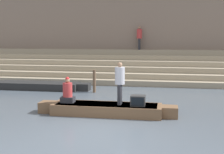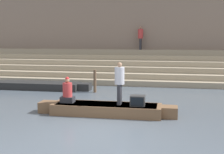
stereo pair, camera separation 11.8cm
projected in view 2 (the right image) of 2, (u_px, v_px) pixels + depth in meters
ground_plane at (97, 130)px, 10.11m from camera, size 120.00×120.00×0.00m
ghat_steps at (135, 70)px, 21.28m from camera, size 36.00×4.06×2.07m
back_wall at (139, 33)px, 22.96m from camera, size 34.20×1.28×6.56m
rowboat_main at (106, 109)px, 12.11m from camera, size 5.42×1.28×0.42m
person_standing at (119, 80)px, 11.90m from camera, size 0.37×0.37×1.63m
person_rowing at (67, 92)px, 12.33m from camera, size 0.52×0.41×1.02m
tv_set at (138, 101)px, 11.74m from camera, size 0.55×0.44×0.40m
moored_boat_shore at (39, 85)px, 17.99m from camera, size 6.07×1.32×0.40m
mooring_post at (95, 81)px, 16.86m from camera, size 0.16×0.16×1.23m
person_on_steps at (141, 36)px, 22.05m from camera, size 0.37×0.37×1.64m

